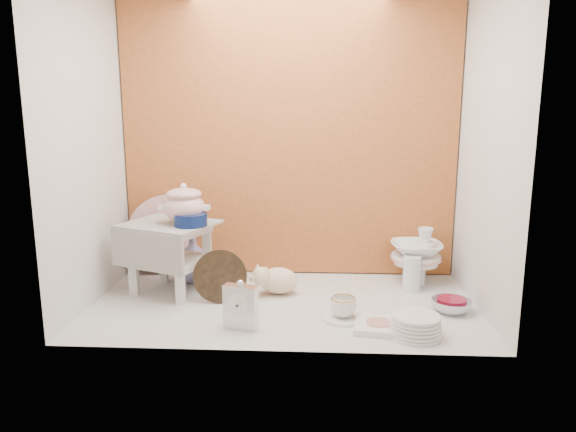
# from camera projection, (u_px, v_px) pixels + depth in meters

# --- Properties ---
(ground) EXTENTS (1.80, 1.80, 0.00)m
(ground) POSITION_uv_depth(u_px,v_px,m) (284.00, 304.00, 2.52)
(ground) COLOR silver
(ground) RESTS_ON ground
(niche_shell) EXTENTS (1.86, 1.03, 1.53)m
(niche_shell) POSITION_uv_depth(u_px,v_px,m) (286.00, 103.00, 2.51)
(niche_shell) COLOR #B6612D
(niche_shell) RESTS_ON ground
(step_stool) EXTENTS (0.52, 0.49, 0.36)m
(step_stool) POSITION_uv_depth(u_px,v_px,m) (171.00, 258.00, 2.65)
(step_stool) COLOR silver
(step_stool) RESTS_ON ground
(soup_tureen) EXTENTS (0.31, 0.31, 0.20)m
(soup_tureen) POSITION_uv_depth(u_px,v_px,m) (184.00, 203.00, 2.58)
(soup_tureen) COLOR white
(soup_tureen) RESTS_ON step_stool
(cobalt_bowl) EXTENTS (0.20, 0.20, 0.06)m
(cobalt_bowl) POSITION_uv_depth(u_px,v_px,m) (191.00, 220.00, 2.55)
(cobalt_bowl) COLOR #0A1A4C
(cobalt_bowl) RESTS_ON step_stool
(floral_platter) EXTENTS (0.44, 0.21, 0.44)m
(floral_platter) POSITION_uv_depth(u_px,v_px,m) (168.00, 234.00, 2.95)
(floral_platter) COLOR silver
(floral_platter) RESTS_ON ground
(blue_white_vase) EXTENTS (0.24, 0.24, 0.24)m
(blue_white_vase) POSITION_uv_depth(u_px,v_px,m) (193.00, 259.00, 2.83)
(blue_white_vase) COLOR white
(blue_white_vase) RESTS_ON ground
(lacquer_tray) EXTENTS (0.26, 0.08, 0.25)m
(lacquer_tray) POSITION_uv_depth(u_px,v_px,m) (220.00, 277.00, 2.52)
(lacquer_tray) COLOR black
(lacquer_tray) RESTS_ON ground
(mantel_clock) EXTENTS (0.15, 0.09, 0.21)m
(mantel_clock) POSITION_uv_depth(u_px,v_px,m) (241.00, 305.00, 2.22)
(mantel_clock) COLOR silver
(mantel_clock) RESTS_ON ground
(plush_pig) EXTENTS (0.26, 0.19, 0.14)m
(plush_pig) POSITION_uv_depth(u_px,v_px,m) (279.00, 280.00, 2.64)
(plush_pig) COLOR beige
(plush_pig) RESTS_ON ground
(teacup_saucer) EXTENTS (0.23, 0.23, 0.01)m
(teacup_saucer) POSITION_uv_depth(u_px,v_px,m) (343.00, 318.00, 2.33)
(teacup_saucer) COLOR white
(teacup_saucer) RESTS_ON ground
(gold_rim_teacup) EXTENTS (0.13, 0.13, 0.09)m
(gold_rim_teacup) POSITION_uv_depth(u_px,v_px,m) (343.00, 306.00, 2.32)
(gold_rim_teacup) COLOR white
(gold_rim_teacup) RESTS_ON teacup_saucer
(lattice_dish) EXTENTS (0.22, 0.22, 0.03)m
(lattice_dish) POSITION_uv_depth(u_px,v_px,m) (379.00, 326.00, 2.23)
(lattice_dish) COLOR white
(lattice_dish) RESTS_ON ground
(dinner_plate_stack) EXTENTS (0.25, 0.25, 0.09)m
(dinner_plate_stack) POSITION_uv_depth(u_px,v_px,m) (416.00, 325.00, 2.16)
(dinner_plate_stack) COLOR white
(dinner_plate_stack) RESTS_ON ground
(crystal_bowl) EXTENTS (0.23, 0.23, 0.06)m
(crystal_bowl) POSITION_uv_depth(u_px,v_px,m) (451.00, 306.00, 2.42)
(crystal_bowl) COLOR silver
(crystal_bowl) RESTS_ON ground
(clear_glass_vase) EXTENTS (0.11, 0.11, 0.18)m
(clear_glass_vase) POSITION_uv_depth(u_px,v_px,m) (412.00, 274.00, 2.68)
(clear_glass_vase) COLOR silver
(clear_glass_vase) RESTS_ON ground
(porcelain_tower) EXTENTS (0.29, 0.29, 0.30)m
(porcelain_tower) POSITION_uv_depth(u_px,v_px,m) (416.00, 255.00, 2.78)
(porcelain_tower) COLOR white
(porcelain_tower) RESTS_ON ground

